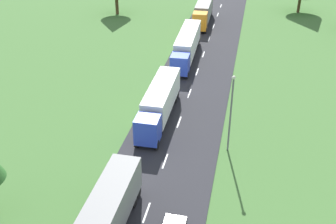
{
  "coord_description": "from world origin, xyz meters",
  "views": [
    {
      "loc": [
        7.12,
        -4.27,
        24.9
      ],
      "look_at": [
        -1.12,
        34.58,
        1.69
      ],
      "focal_mm": 44.64,
      "sensor_mm": 36.0,
      "label": 1
    }
  ],
  "objects_px": {
    "lamppost_second": "(231,111)",
    "truck_fourth": "(203,12)",
    "truck_lead": "(104,220)",
    "truck_third": "(187,45)",
    "truck_second": "(159,102)"
  },
  "relations": [
    {
      "from": "truck_lead",
      "to": "truck_third",
      "type": "height_order",
      "value": "truck_lead"
    },
    {
      "from": "truck_fourth",
      "to": "lamppost_second",
      "type": "bearing_deg",
      "value": -78.56
    },
    {
      "from": "truck_lead",
      "to": "truck_second",
      "type": "xyz_separation_m",
      "value": [
        -0.06,
        18.72,
        -0.02
      ]
    },
    {
      "from": "truck_third",
      "to": "truck_fourth",
      "type": "xyz_separation_m",
      "value": [
        0.14,
        17.04,
        0.01
      ]
    },
    {
      "from": "truck_lead",
      "to": "truck_third",
      "type": "bearing_deg",
      "value": 90.05
    },
    {
      "from": "truck_second",
      "to": "lamppost_second",
      "type": "relative_size",
      "value": 1.53
    },
    {
      "from": "lamppost_second",
      "to": "truck_fourth",
      "type": "bearing_deg",
      "value": 101.44
    },
    {
      "from": "truck_lead",
      "to": "truck_fourth",
      "type": "height_order",
      "value": "truck_lead"
    },
    {
      "from": "truck_second",
      "to": "lamppost_second",
      "type": "bearing_deg",
      "value": -29.52
    },
    {
      "from": "truck_second",
      "to": "truck_fourth",
      "type": "relative_size",
      "value": 1.06
    },
    {
      "from": "truck_third",
      "to": "lamppost_second",
      "type": "relative_size",
      "value": 1.77
    },
    {
      "from": "truck_lead",
      "to": "lamppost_second",
      "type": "xyz_separation_m",
      "value": [
        8.15,
        14.07,
        2.46
      ]
    },
    {
      "from": "truck_lead",
      "to": "truck_second",
      "type": "bearing_deg",
      "value": 90.18
    },
    {
      "from": "truck_fourth",
      "to": "truck_second",
      "type": "bearing_deg",
      "value": -90.28
    },
    {
      "from": "truck_third",
      "to": "lamppost_second",
      "type": "distance_m",
      "value": 24.24
    }
  ]
}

